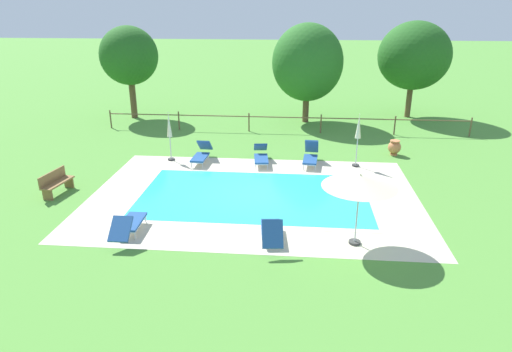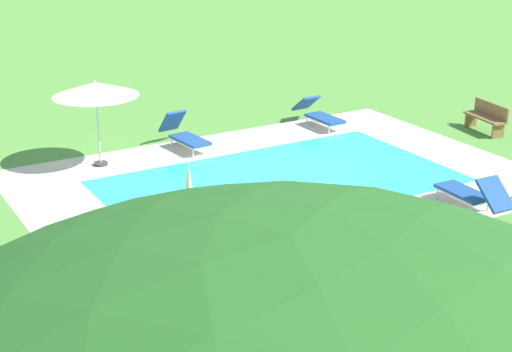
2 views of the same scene
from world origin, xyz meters
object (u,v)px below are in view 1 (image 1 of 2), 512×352
at_px(patio_umbrella_closed_row_east, 169,130).
at_px(tree_far_west, 308,63).
at_px(patio_umbrella_closed_row_west, 358,132).
at_px(tree_west_mid, 129,56).
at_px(sun_lounger_north_end, 129,224).
at_px(sun_lounger_north_far, 311,156).
at_px(sun_lounger_south_near_corner, 201,154).
at_px(patio_umbrella_open_foreground, 360,181).
at_px(tree_centre, 414,56).
at_px(wooden_bench_lawn_side, 56,182).
at_px(sun_lounger_north_mid, 261,156).
at_px(sun_lounger_north_near_steps, 271,231).
at_px(terracotta_urn_near_fence, 394,147).

distance_m(patio_umbrella_closed_row_east, tree_far_west, 10.30).
xyz_separation_m(patio_umbrella_closed_row_west, tree_west_mid, (-12.91, 8.14, 2.22)).
bearing_deg(sun_lounger_north_end, sun_lounger_north_far, 51.48).
bearing_deg(sun_lounger_south_near_corner, patio_umbrella_open_foreground, -49.05).
bearing_deg(tree_centre, sun_lounger_south_near_corner, -138.68).
relative_size(patio_umbrella_closed_row_east, wooden_bench_lawn_side, 1.46).
relative_size(sun_lounger_north_far, patio_umbrella_closed_row_west, 0.79).
bearing_deg(patio_umbrella_closed_row_west, sun_lounger_north_mid, 179.86).
height_order(sun_lounger_north_near_steps, tree_centre, tree_centre).
distance_m(sun_lounger_north_end, patio_umbrella_open_foreground, 7.12).
xyz_separation_m(patio_umbrella_closed_row_west, terracotta_urn_near_fence, (2.00, 1.77, -1.19)).
bearing_deg(sun_lounger_north_far, terracotta_urn_near_fence, 23.00).
bearing_deg(patio_umbrella_closed_row_east, sun_lounger_north_mid, -1.17).
distance_m(sun_lounger_north_near_steps, patio_umbrella_closed_row_west, 8.06).
bearing_deg(wooden_bench_lawn_side, sun_lounger_north_near_steps, -20.25).
relative_size(sun_lounger_south_near_corner, tree_centre, 0.34).
relative_size(patio_umbrella_open_foreground, terracotta_urn_near_fence, 3.11).
bearing_deg(sun_lounger_north_mid, terracotta_urn_near_fence, 15.85).
relative_size(sun_lounger_north_mid, patio_umbrella_closed_row_west, 0.88).
xyz_separation_m(wooden_bench_lawn_side, tree_far_west, (9.51, 12.18, 3.07)).
bearing_deg(patio_umbrella_closed_row_west, sun_lounger_north_far, 177.74).
distance_m(patio_umbrella_closed_row_west, wooden_bench_lawn_side, 12.42).
relative_size(sun_lounger_north_mid, wooden_bench_lawn_side, 1.34).
distance_m(patio_umbrella_open_foreground, tree_west_mid, 19.51).
bearing_deg(sun_lounger_south_near_corner, sun_lounger_north_far, 1.41).
bearing_deg(patio_umbrella_closed_row_west, sun_lounger_south_near_corner, -179.65).
relative_size(patio_umbrella_open_foreground, tree_west_mid, 0.40).
relative_size(sun_lounger_north_mid, patio_umbrella_open_foreground, 0.92).
height_order(sun_lounger_north_mid, sun_lounger_north_end, sun_lounger_north_end).
bearing_deg(patio_umbrella_closed_row_west, patio_umbrella_closed_row_east, 179.35).
xyz_separation_m(patio_umbrella_open_foreground, terracotta_urn_near_fence, (2.82, 8.85, -1.62)).
xyz_separation_m(sun_lounger_north_near_steps, tree_centre, (7.69, 17.13, 3.39)).
distance_m(patio_umbrella_closed_row_east, wooden_bench_lawn_side, 5.46).
relative_size(sun_lounger_south_near_corner, tree_far_west, 0.34).
height_order(patio_umbrella_closed_row_west, tree_centre, tree_centre).
bearing_deg(tree_west_mid, tree_centre, 5.75).
relative_size(sun_lounger_north_near_steps, sun_lounger_south_near_corner, 0.97).
relative_size(sun_lounger_south_near_corner, patio_umbrella_open_foreground, 0.88).
bearing_deg(sun_lounger_north_mid, tree_centre, 49.01).
xyz_separation_m(sun_lounger_north_far, patio_umbrella_open_foreground, (1.17, -7.15, 1.61)).
relative_size(sun_lounger_north_far, tree_far_west, 0.32).
bearing_deg(sun_lounger_south_near_corner, tree_far_west, 59.23).
xyz_separation_m(sun_lounger_north_end, sun_lounger_south_near_corner, (0.83, 7.11, 0.01)).
xyz_separation_m(sun_lounger_south_near_corner, patio_umbrella_closed_row_east, (-1.45, 0.14, 1.07)).
xyz_separation_m(patio_umbrella_closed_row_east, tree_centre, (12.74, 9.79, 2.34)).
bearing_deg(patio_umbrella_closed_row_east, sun_lounger_north_near_steps, -55.44).
relative_size(sun_lounger_north_near_steps, tree_far_west, 0.33).
bearing_deg(tree_centre, patio_umbrella_open_foreground, -107.02).
xyz_separation_m(sun_lounger_south_near_corner, patio_umbrella_closed_row_west, (6.93, 0.04, 1.20)).
relative_size(patio_umbrella_open_foreground, patio_umbrella_closed_row_east, 0.99).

